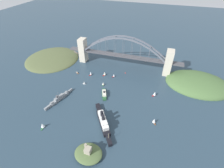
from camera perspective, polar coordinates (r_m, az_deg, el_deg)
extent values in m
plane|color=#283D4C|center=(392.06, 3.61, 5.89)|extent=(1400.00, 1400.00, 0.00)
cube|color=beige|center=(370.41, 18.76, 6.89)|extent=(14.90, 19.84, 56.58)
cube|color=beige|center=(409.93, -9.91, 11.38)|extent=(14.90, 19.84, 56.58)
cube|color=#47474C|center=(377.71, 3.78, 9.65)|extent=(181.90, 14.99, 2.40)
cube|color=#47474C|center=(371.60, 21.74, 6.41)|extent=(24.00, 14.99, 2.40)
cube|color=#47474C|center=(418.36, -12.36, 11.74)|extent=(24.00, 14.99, 2.40)
cube|color=slate|center=(371.97, 17.05, 8.90)|extent=(20.96, 1.80, 17.90)
cube|color=slate|center=(366.13, 14.47, 11.33)|extent=(20.65, 1.80, 14.70)
cube|color=slate|center=(363.05, 11.71, 13.32)|extent=(20.25, 1.80, 11.48)
cube|color=slate|center=(362.51, 8.81, 14.79)|extent=(19.77, 1.80, 8.23)
cube|color=slate|center=(364.33, 5.83, 15.73)|extent=(19.22, 1.80, 4.90)
cube|color=slate|center=(368.38, 2.85, 16.12)|extent=(19.22, 1.80, 4.90)
cube|color=slate|center=(374.59, -0.07, 15.97)|extent=(19.77, 1.80, 8.23)
cube|color=slate|center=(382.94, -2.87, 15.32)|extent=(20.25, 1.80, 11.48)
cube|color=slate|center=(393.47, -5.49, 14.20)|extent=(20.65, 1.80, 14.70)
cube|color=slate|center=(406.29, -7.91, 12.67)|extent=(20.96, 1.80, 17.90)
cube|color=slate|center=(359.98, 16.90, 7.94)|extent=(20.96, 1.80, 17.90)
cube|color=slate|center=(353.94, 14.24, 10.44)|extent=(20.65, 1.80, 14.70)
cube|color=slate|center=(350.76, 11.38, 12.48)|extent=(20.25, 1.80, 11.48)
cube|color=slate|center=(350.20, 8.38, 14.01)|extent=(19.77, 1.80, 8.23)
cube|color=slate|center=(352.08, 5.32, 14.98)|extent=(19.22, 1.80, 4.90)
cube|color=slate|center=(356.27, 2.25, 15.38)|extent=(19.22, 1.80, 4.90)
cube|color=slate|center=(362.69, -0.75, 15.23)|extent=(19.77, 1.80, 8.23)
cube|color=slate|center=(371.30, -3.60, 14.56)|extent=(20.25, 1.80, 11.48)
cube|color=slate|center=(382.16, -6.27, 13.42)|extent=(20.65, 1.80, 14.70)
cube|color=slate|center=(395.34, -8.72, 11.87)|extent=(20.96, 1.80, 17.90)
cube|color=slate|center=(369.86, 18.21, 7.11)|extent=(1.40, 13.50, 1.40)
cube|color=slate|center=(357.94, 12.98, 12.02)|extent=(1.40, 13.50, 1.40)
cube|color=slate|center=(356.82, 7.10, 15.02)|extent=(1.40, 13.50, 1.40)
cube|color=slate|center=(365.04, 1.06, 15.81)|extent=(1.40, 13.50, 1.40)
cube|color=slate|center=(382.01, -4.58, 14.49)|extent=(1.40, 13.50, 1.40)
cube|color=slate|center=(408.00, -9.44, 11.43)|extent=(1.40, 13.50, 1.40)
cylinder|color=slate|center=(371.65, 15.62, 9.26)|extent=(0.56, 0.56, 14.22)
cylinder|color=slate|center=(359.65, 15.42, 8.31)|extent=(0.56, 0.56, 14.22)
cylinder|color=slate|center=(369.61, 12.84, 10.61)|extent=(0.56, 0.56, 26.22)
cylinder|color=slate|center=(357.54, 12.55, 9.70)|extent=(0.56, 0.56, 26.22)
cylinder|color=slate|center=(369.36, 9.98, 11.71)|extent=(0.56, 0.56, 34.79)
cylinder|color=slate|center=(357.28, 9.61, 10.83)|extent=(0.56, 0.56, 34.79)
cylinder|color=slate|center=(370.83, 7.08, 12.54)|extent=(0.56, 0.56, 39.93)
cylinder|color=slate|center=(358.80, 6.62, 11.69)|extent=(0.56, 0.56, 39.93)
cylinder|color=slate|center=(373.98, 4.19, 13.09)|extent=(0.56, 0.56, 41.64)
cylinder|color=slate|center=(362.05, 3.64, 12.26)|extent=(0.56, 0.56, 41.64)
cylinder|color=slate|center=(378.75, 1.33, 13.36)|extent=(0.56, 0.56, 39.93)
cylinder|color=slate|center=(366.98, 0.71, 12.55)|extent=(0.56, 0.56, 39.93)
cylinder|color=slate|center=(385.09, -1.45, 13.36)|extent=(0.56, 0.56, 34.79)
cylinder|color=slate|center=(373.52, -2.13, 12.55)|extent=(0.56, 0.56, 34.79)
cylinder|color=slate|center=(392.96, -4.12, 13.10)|extent=(0.56, 0.56, 26.22)
cylinder|color=slate|center=(381.63, -4.86, 12.30)|extent=(0.56, 0.56, 26.22)
cylinder|color=slate|center=(402.32, -6.66, 12.61)|extent=(0.56, 0.56, 14.22)
cylinder|color=slate|center=(391.26, -7.45, 11.80)|extent=(0.56, 0.56, 14.22)
ellipsoid|color=#476638|center=(377.62, 27.21, -0.09)|extent=(125.21, 95.76, 31.81)
ellipsoid|color=#756B5B|center=(406.09, 30.74, 1.33)|extent=(43.82, 28.73, 17.49)
ellipsoid|color=#515B38|center=(449.80, -19.74, 8.07)|extent=(128.83, 133.95, 17.78)
ellipsoid|color=#756B5B|center=(460.78, -14.23, 9.88)|extent=(45.09, 40.19, 9.78)
cube|color=black|center=(261.70, -3.03, -13.09)|extent=(36.02, 46.24, 5.59)
cube|color=black|center=(242.69, -1.06, -18.81)|extent=(13.84, 16.66, 5.59)
cube|color=black|center=(283.20, -4.65, -8.17)|extent=(14.78, 17.30, 5.59)
cube|color=white|center=(257.12, -3.08, -12.24)|extent=(27.86, 35.26, 6.37)
cube|color=white|center=(247.11, -2.53, -13.24)|extent=(10.90, 11.00, 3.20)
cylinder|color=black|center=(250.23, -3.03, -11.43)|extent=(4.61, 4.61, 8.72)
cylinder|color=black|center=(255.64, -3.49, -10.09)|extent=(4.61, 4.61, 8.72)
cylinder|color=tan|center=(237.38, -1.22, -17.37)|extent=(0.50, 0.50, 10.00)
cube|color=gray|center=(314.49, -17.60, -4.80)|extent=(16.36, 39.34, 4.23)
cube|color=gray|center=(326.46, -14.32, -2.29)|extent=(6.18, 13.31, 4.23)
cube|color=gray|center=(304.27, -21.15, -7.48)|extent=(6.74, 13.46, 4.23)
cube|color=gray|center=(312.08, -17.73, -4.29)|extent=(10.04, 20.17, 3.30)
cylinder|color=gray|center=(320.54, -15.41, -2.62)|extent=(4.50, 4.50, 2.20)
cylinder|color=gray|center=(305.16, -20.14, -6.19)|extent=(4.50, 4.50, 2.20)
cylinder|color=gray|center=(307.89, -17.96, -3.36)|extent=(0.60, 0.60, 10.00)
cylinder|color=#4C4C51|center=(307.96, -18.39, -4.15)|extent=(3.54, 3.54, 4.40)
cube|color=#23512D|center=(310.01, -2.69, -3.57)|extent=(14.55, 20.47, 2.82)
cube|color=#23512D|center=(319.63, -2.80, -2.09)|extent=(7.51, 7.94, 2.82)
cube|color=#23512D|center=(300.61, -2.57, -5.14)|extent=(8.53, 8.36, 2.82)
cube|color=beige|center=(307.95, -2.71, -3.13)|extent=(12.86, 18.56, 3.49)
cylinder|color=black|center=(306.05, -2.73, -2.71)|extent=(3.15, 3.15, 2.40)
ellipsoid|color=#4C6038|center=(233.29, -8.09, -22.55)|extent=(36.66, 30.87, 7.70)
cube|color=#9E937F|center=(227.17, -8.25, -21.64)|extent=(8.00, 8.00, 9.70)
cylinder|color=gray|center=(229.62, -8.97, -20.53)|extent=(3.60, 3.60, 10.67)
cylinder|color=#B7B7B2|center=(422.31, 11.09, 7.78)|extent=(2.20, 5.80, 0.90)
cylinder|color=#B7B7B2|center=(421.48, 11.47, 7.66)|extent=(2.20, 5.80, 0.90)
cylinder|color=black|center=(421.78, 11.11, 7.91)|extent=(0.14, 0.14, 1.29)
cylinder|color=black|center=(420.95, 11.49, 7.79)|extent=(0.14, 0.14, 1.29)
ellipsoid|color=#B21E19|center=(420.75, 11.32, 8.00)|extent=(2.88, 7.26, 1.26)
cylinder|color=black|center=(423.44, 11.48, 8.18)|extent=(1.35, 1.05, 1.20)
cube|color=#B21E19|center=(421.24, 11.37, 8.11)|extent=(11.68, 4.32, 0.20)
cube|color=#B21E19|center=(418.07, 11.16, 7.84)|extent=(4.54, 2.08, 0.12)
cube|color=black|center=(417.47, 11.18, 7.99)|extent=(0.37, 1.10, 1.50)
cube|color=#2D6B3D|center=(333.28, -3.07, -0.39)|extent=(2.48, 4.90, 1.05)
cube|color=#2D6B3D|center=(330.89, -3.24, -0.72)|extent=(1.09, 1.65, 1.05)
cube|color=#2D6B3D|center=(335.69, -2.91, -0.07)|extent=(1.30, 1.65, 1.05)
cylinder|color=tan|center=(330.70, -3.12, 0.08)|extent=(0.16, 0.16, 6.44)
cone|color=silver|center=(331.95, -3.04, 0.18)|extent=(4.59, 4.59, 5.15)
cube|color=silver|center=(341.12, -9.55, 0.06)|extent=(3.68, 1.89, 0.83)
cube|color=silver|center=(342.13, -9.91, 0.14)|extent=(1.23, 0.84, 0.83)
cube|color=silver|center=(340.12, -9.19, -0.02)|extent=(1.24, 1.00, 0.83)
cylinder|color=tan|center=(339.24, -9.65, 0.52)|extent=(0.16, 0.16, 5.89)
cone|color=white|center=(338.98, -9.49, 0.44)|extent=(3.41, 3.41, 4.71)
cube|color=brown|center=(376.72, -11.82, 3.75)|extent=(5.98, 4.72, 1.12)
cube|color=brown|center=(373.95, -11.51, 3.52)|extent=(2.23, 1.99, 1.12)
cube|color=brown|center=(379.50, -12.13, 3.98)|extent=(2.36, 2.21, 1.12)
cube|color=beige|center=(376.60, -11.90, 3.94)|extent=(3.32, 2.94, 1.24)
cube|color=#B2231E|center=(365.33, -7.37, 3.12)|extent=(4.33, 5.30, 0.99)
cube|color=#B2231E|center=(363.84, -7.76, 2.92)|extent=(1.68, 1.90, 0.99)
cube|color=#B2231E|center=(366.84, -6.98, 3.31)|extent=(1.87, 2.00, 0.99)
cylinder|color=tan|center=(362.59, -7.48, 3.69)|extent=(0.16, 0.16, 8.20)
cone|color=white|center=(363.48, -7.30, 3.72)|extent=(5.93, 5.93, 6.56)
cube|color=brown|center=(271.67, 14.24, -12.86)|extent=(4.92, 5.27, 1.02)
cube|color=brown|center=(270.05, 14.66, -13.36)|extent=(1.82, 1.91, 1.02)
cube|color=brown|center=(273.32, 13.83, -12.37)|extent=(1.97, 2.04, 1.02)
cylinder|color=tan|center=(267.70, 14.46, -12.23)|extent=(0.16, 0.16, 9.05)
cone|color=white|center=(268.76, 14.26, -12.08)|extent=(6.65, 6.65, 7.24)
cube|color=#B2231E|center=(361.87, -2.64, 3.05)|extent=(4.86, 6.14, 1.01)
cube|color=#B2231E|center=(359.84, -3.08, 2.81)|extent=(1.89, 2.19, 1.01)
cube|color=#B2231E|center=(363.93, -2.21, 3.28)|extent=(2.09, 2.29, 1.01)
cylinder|color=tan|center=(359.10, -2.72, 3.61)|extent=(0.16, 0.16, 7.99)
cone|color=silver|center=(360.22, -2.52, 3.66)|extent=(6.90, 6.90, 6.39)
cube|color=#2D6B3D|center=(278.70, -22.64, -13.66)|extent=(3.70, 6.56, 0.75)
cube|color=#2D6B3D|center=(276.65, -23.04, -14.29)|extent=(1.56, 2.23, 0.75)
cube|color=#2D6B3D|center=(280.79, -22.24, -13.03)|extent=(1.81, 2.27, 0.75)
cylinder|color=tan|center=(275.00, -22.92, -13.11)|extent=(0.16, 0.16, 8.68)
cone|color=white|center=(276.23, -22.72, -12.89)|extent=(6.46, 6.46, 6.95)
cube|color=#B2231E|center=(318.15, 14.18, -3.86)|extent=(5.54, 5.33, 1.08)
cube|color=#B2231E|center=(316.28, 13.65, -4.04)|extent=(2.03, 1.98, 1.08)
cube|color=#B2231E|center=(320.06, 14.69, -3.67)|extent=(2.16, 2.13, 1.08)
cylinder|color=tan|center=(314.61, 14.25, -3.17)|extent=(0.16, 0.16, 9.30)
cone|color=white|center=(315.74, 14.47, -3.15)|extent=(6.99, 6.99, 7.44)
cube|color=#B2231E|center=(356.87, 0.54, 2.55)|extent=(4.14, 4.66, 1.08)
cube|color=#B2231E|center=(355.45, 0.16, 2.39)|extent=(1.57, 1.69, 1.08)
cube|color=#B2231E|center=(358.30, 0.90, 2.71)|extent=(1.71, 1.80, 1.08)
cylinder|color=tan|center=(354.65, 0.49, 3.01)|extent=(0.16, 0.16, 6.11)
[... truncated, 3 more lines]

